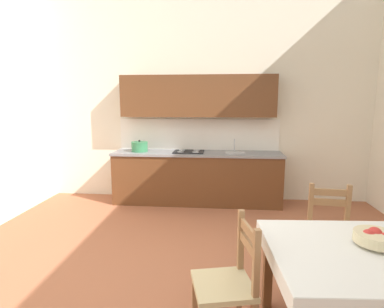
{
  "coord_description": "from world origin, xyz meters",
  "views": [
    {
      "loc": [
        0.27,
        -2.66,
        1.74
      ],
      "look_at": [
        -0.09,
        1.17,
        1.1
      ],
      "focal_mm": 28.6,
      "sensor_mm": 36.0,
      "label": 1
    }
  ],
  "objects_px": {
    "dining_table": "(376,266)",
    "dining_chair_kitchen_side": "(331,235)",
    "kitchen_cabinetry": "(197,154)",
    "dining_chair_tv_side": "(228,284)",
    "fruit_bowl": "(376,238)"
  },
  "relations": [
    {
      "from": "dining_table",
      "to": "dining_chair_kitchen_side",
      "type": "relative_size",
      "value": 1.62
    },
    {
      "from": "kitchen_cabinetry",
      "to": "dining_chair_tv_side",
      "type": "relative_size",
      "value": 3.11
    },
    {
      "from": "dining_chair_tv_side",
      "to": "dining_table",
      "type": "bearing_deg",
      "value": -0.63
    },
    {
      "from": "dining_table",
      "to": "fruit_bowl",
      "type": "distance_m",
      "value": 0.19
    },
    {
      "from": "kitchen_cabinetry",
      "to": "dining_table",
      "type": "distance_m",
      "value": 3.51
    },
    {
      "from": "kitchen_cabinetry",
      "to": "dining_chair_kitchen_side",
      "type": "height_order",
      "value": "kitchen_cabinetry"
    },
    {
      "from": "dining_table",
      "to": "dining_chair_kitchen_side",
      "type": "height_order",
      "value": "dining_chair_kitchen_side"
    },
    {
      "from": "dining_table",
      "to": "dining_chair_tv_side",
      "type": "relative_size",
      "value": 1.62
    },
    {
      "from": "kitchen_cabinetry",
      "to": "dining_chair_tv_side",
      "type": "distance_m",
      "value": 3.23
    },
    {
      "from": "dining_chair_kitchen_side",
      "to": "dining_chair_tv_side",
      "type": "height_order",
      "value": "same"
    },
    {
      "from": "kitchen_cabinetry",
      "to": "dining_chair_tv_side",
      "type": "bearing_deg",
      "value": -81.39
    },
    {
      "from": "dining_table",
      "to": "dining_chair_kitchen_side",
      "type": "distance_m",
      "value": 0.95
    },
    {
      "from": "dining_table",
      "to": "dining_chair_tv_side",
      "type": "xyz_separation_m",
      "value": [
        -1.0,
        0.01,
        -0.2
      ]
    },
    {
      "from": "kitchen_cabinetry",
      "to": "fruit_bowl",
      "type": "relative_size",
      "value": 9.65
    },
    {
      "from": "kitchen_cabinetry",
      "to": "dining_table",
      "type": "bearing_deg",
      "value": -65.03
    }
  ]
}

